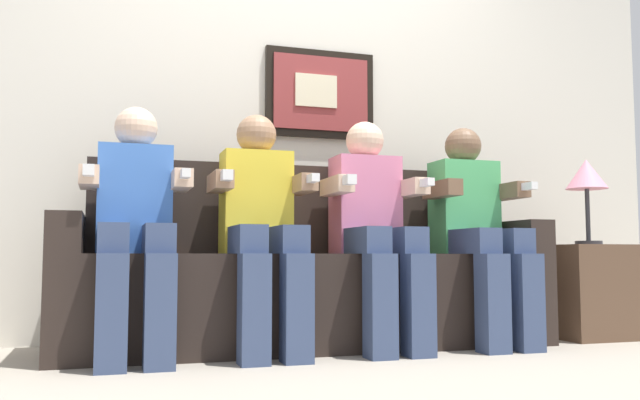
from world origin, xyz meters
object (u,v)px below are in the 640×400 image
at_px(person_left_center, 261,219).
at_px(person_leftmost, 135,217).
at_px(couch, 309,282).
at_px(person_right_center, 375,221).
at_px(person_rightmost, 477,223).
at_px(side_table_right, 586,291).
at_px(table_lamp, 586,178).

bearing_deg(person_left_center, person_leftmost, 180.00).
distance_m(couch, person_right_center, 0.44).
distance_m(person_right_center, person_rightmost, 0.55).
height_order(person_left_center, person_rightmost, same).
relative_size(person_left_center, person_right_center, 1.00).
relative_size(person_leftmost, person_left_center, 1.00).
relative_size(person_left_center, side_table_right, 2.22).
height_order(couch, person_left_center, person_left_center).
distance_m(person_leftmost, person_left_center, 0.55).
xyz_separation_m(person_right_center, side_table_right, (1.25, 0.06, -0.36)).
relative_size(person_leftmost, person_rightmost, 1.00).
bearing_deg(person_right_center, person_rightmost, 0.05).
bearing_deg(person_leftmost, person_left_center, 0.00).
bearing_deg(person_right_center, table_lamp, 0.62).
distance_m(couch, person_rightmost, 0.90).
bearing_deg(side_table_right, person_rightmost, -175.02).
xyz_separation_m(couch, person_rightmost, (0.83, -0.17, 0.29)).
bearing_deg(person_left_center, person_rightmost, 0.02).
bearing_deg(side_table_right, table_lamp, -106.80).
bearing_deg(person_leftmost, person_rightmost, 0.02).
distance_m(person_leftmost, person_rightmost, 1.66).
bearing_deg(table_lamp, person_right_center, -179.38).
xyz_separation_m(person_leftmost, person_rightmost, (1.66, 0.00, -0.00)).
distance_m(person_leftmost, person_right_center, 1.11).
xyz_separation_m(person_leftmost, side_table_right, (2.36, 0.06, -0.36)).
xyz_separation_m(side_table_right, table_lamp, (-0.01, -0.05, 0.61)).
relative_size(couch, person_left_center, 2.13).
xyz_separation_m(couch, person_leftmost, (-0.83, -0.17, 0.29)).
distance_m(side_table_right, table_lamp, 0.61).
bearing_deg(person_leftmost, side_table_right, 1.49).
relative_size(person_right_center, side_table_right, 2.22).
xyz_separation_m(person_leftmost, table_lamp, (2.35, 0.01, 0.25)).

